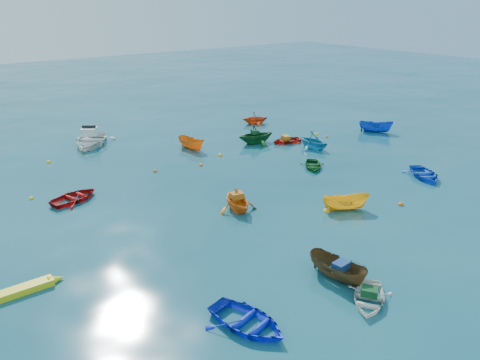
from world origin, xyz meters
TOP-DOWN VIEW (x-y plane):
  - ground at (0.00, 0.00)m, footprint 160.00×160.00m
  - dinghy_blue_sw at (-8.43, -6.65)m, footprint 3.13×3.83m
  - dinghy_white_near at (-3.46, -8.44)m, footprint 3.31×3.10m
  - sampan_brown_mid at (-3.21, -6.48)m, footprint 1.41×3.12m
  - dinghy_blue_se at (11.24, -1.54)m, footprint 3.73×4.01m
  - dinghy_orange_w at (-2.42, 2.07)m, footprint 2.84×3.13m
  - sampan_yellow_mid at (2.71, -1.79)m, footprint 2.96×2.36m
  - dinghy_green_e at (6.44, 4.57)m, footprint 3.07×3.15m
  - dinghy_cyan_se at (9.85, 7.96)m, footprint 2.78×3.15m
  - dinghy_red_nw at (-9.65, 9.23)m, footprint 3.59×3.00m
  - sampan_orange_n at (1.66, 13.88)m, footprint 1.54×3.08m
  - dinghy_green_n at (6.96, 11.95)m, footprint 3.68×3.33m
  - dinghy_red_ne at (9.21, 10.51)m, footprint 3.04×2.47m
  - sampan_blue_far at (18.11, 8.00)m, footprint 2.83×3.11m
  - dinghy_orange_far at (11.06, 17.16)m, footprint 3.17×2.98m
  - kayak_yellow at (-15.08, 0.89)m, footprint 3.91×0.59m
  - motorboat_white at (-4.59, 20.07)m, footprint 5.73×6.05m
  - tarp_green_a at (-3.38, -8.38)m, footprint 0.80×0.85m
  - tarp_blue_a at (-3.20, -6.63)m, footprint 0.74×0.59m
  - tarp_orange_a at (-2.41, 2.12)m, footprint 0.82×0.69m
  - tarp_green_b at (6.86, 11.97)m, footprint 0.64×0.77m
  - tarp_orange_b at (9.12, 10.53)m, footprint 0.67×0.79m
  - buoy_ye_a at (1.62, -1.30)m, footprint 0.38×0.38m
  - buoy_or_b at (5.92, -3.40)m, footprint 0.35×0.35m
  - buoy_ye_b at (-11.77, 11.10)m, footprint 0.30×0.30m
  - buoy_or_c at (-3.30, 10.84)m, footprint 0.31×0.31m
  - buoy_ye_c at (2.50, 10.97)m, footprint 0.38×0.38m
  - buoy_or_d at (13.19, 9.52)m, footprint 0.30×0.30m
  - buoy_ye_d at (-8.85, 17.52)m, footprint 0.35×0.35m
  - buoy_or_e at (0.05, 9.93)m, footprint 0.30×0.30m
  - buoy_ye_e at (13.05, 10.68)m, footprint 0.33×0.33m

SIDE VIEW (x-z plane):
  - ground at x=0.00m, z-range 0.00..0.00m
  - dinghy_blue_sw at x=-8.43m, z-range -0.35..0.35m
  - dinghy_white_near at x=-3.46m, z-range -0.28..0.28m
  - sampan_brown_mid at x=-3.21m, z-range -0.58..0.58m
  - dinghy_blue_se at x=11.24m, z-range -0.34..0.34m
  - dinghy_orange_w at x=-2.42m, z-range -0.71..0.71m
  - sampan_yellow_mid at x=2.71m, z-range -0.54..0.54m
  - dinghy_green_e at x=6.44m, z-range -0.27..0.27m
  - dinghy_cyan_se at x=9.85m, z-range -0.77..0.77m
  - dinghy_red_nw at x=-9.65m, z-range -0.32..0.32m
  - sampan_orange_n at x=1.66m, z-range -0.57..0.57m
  - dinghy_green_n at x=6.96m, z-range -0.85..0.85m
  - dinghy_red_ne at x=9.21m, z-range -0.28..0.28m
  - sampan_blue_far at x=18.11m, z-range -0.59..0.59m
  - dinghy_orange_far at x=11.06m, z-range -0.66..0.66m
  - kayak_yellow at x=-15.08m, z-range -0.20..0.20m
  - motorboat_white at x=-4.59m, z-range -0.81..0.81m
  - buoy_ye_a at x=1.62m, z-range -0.19..0.19m
  - buoy_or_b at x=5.92m, z-range -0.17..0.17m
  - buoy_ye_b at x=-11.77m, z-range -0.15..0.15m
  - buoy_or_c at x=-3.30m, z-range -0.16..0.16m
  - buoy_ye_c at x=2.50m, z-range -0.19..0.19m
  - buoy_or_d at x=13.19m, z-range -0.15..0.15m
  - buoy_ye_d at x=-8.85m, z-range -0.17..0.17m
  - buoy_or_e at x=0.05m, z-range -0.15..0.15m
  - buoy_ye_e at x=13.05m, z-range -0.17..0.17m
  - tarp_green_a at x=-3.38m, z-range 0.28..0.61m
  - tarp_orange_b at x=9.12m, z-range 0.28..0.62m
  - tarp_blue_a at x=-3.20m, z-range 0.58..0.92m
  - tarp_orange_a at x=-2.41m, z-range 0.71..1.07m
  - tarp_green_b at x=6.86m, z-range 0.85..1.18m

